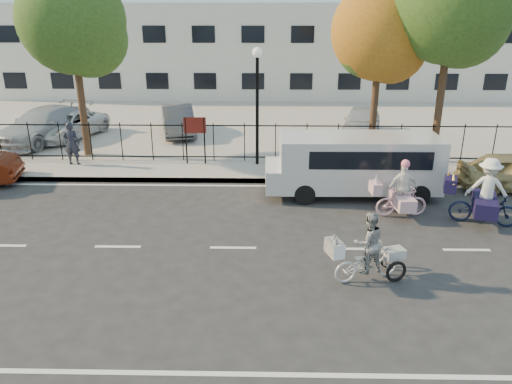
{
  "coord_description": "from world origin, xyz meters",
  "views": [
    {
      "loc": [
        0.83,
        -11.53,
        5.91
      ],
      "look_at": [
        0.57,
        1.2,
        1.1
      ],
      "focal_mm": 35.0,
      "sensor_mm": 36.0,
      "label": 1
    }
  ],
  "objects_px": {
    "lamppost": "(257,86)",
    "bull_bike": "(485,198)",
    "pedestrian": "(72,143)",
    "lot_car_b": "(68,125)",
    "white_van": "(355,163)",
    "zebra_trike": "(368,254)",
    "lot_car_a": "(44,125)",
    "lot_car_c": "(178,120)",
    "lot_car_d": "(362,121)",
    "unicorn_bike": "(401,196)"
  },
  "relations": [
    {
      "from": "lamppost",
      "to": "pedestrian",
      "type": "distance_m",
      "value": 7.34
    },
    {
      "from": "unicorn_bike",
      "to": "lot_car_d",
      "type": "relative_size",
      "value": 0.44
    },
    {
      "from": "zebra_trike",
      "to": "lot_car_b",
      "type": "distance_m",
      "value": 16.59
    },
    {
      "from": "lot_car_d",
      "to": "lot_car_c",
      "type": "bearing_deg",
      "value": -166.53
    },
    {
      "from": "bull_bike",
      "to": "lot_car_d",
      "type": "bearing_deg",
      "value": 28.25
    },
    {
      "from": "lamppost",
      "to": "zebra_trike",
      "type": "height_order",
      "value": "lamppost"
    },
    {
      "from": "zebra_trike",
      "to": "lot_car_a",
      "type": "xyz_separation_m",
      "value": [
        -12.16,
        11.5,
        0.25
      ]
    },
    {
      "from": "lot_car_b",
      "to": "lamppost",
      "type": "bearing_deg",
      "value": -6.12
    },
    {
      "from": "lamppost",
      "to": "unicorn_bike",
      "type": "distance_m",
      "value": 6.78
    },
    {
      "from": "bull_bike",
      "to": "lot_car_a",
      "type": "relative_size",
      "value": 0.43
    },
    {
      "from": "lot_car_b",
      "to": "lot_car_c",
      "type": "xyz_separation_m",
      "value": [
        4.89,
        0.87,
        0.08
      ]
    },
    {
      "from": "lamppost",
      "to": "pedestrian",
      "type": "relative_size",
      "value": 2.62
    },
    {
      "from": "white_van",
      "to": "lot_car_c",
      "type": "relative_size",
      "value": 1.39
    },
    {
      "from": "lamppost",
      "to": "lot_car_a",
      "type": "height_order",
      "value": "lamppost"
    },
    {
      "from": "zebra_trike",
      "to": "lot_car_b",
      "type": "xyz_separation_m",
      "value": [
        -11.35,
        12.1,
        0.1
      ]
    },
    {
      "from": "lamppost",
      "to": "lot_car_b",
      "type": "bearing_deg",
      "value": 156.36
    },
    {
      "from": "lot_car_a",
      "to": "lot_car_d",
      "type": "bearing_deg",
      "value": 22.36
    },
    {
      "from": "white_van",
      "to": "lot_car_b",
      "type": "relative_size",
      "value": 1.32
    },
    {
      "from": "pedestrian",
      "to": "lot_car_c",
      "type": "distance_m",
      "value": 5.83
    },
    {
      "from": "lot_car_c",
      "to": "lot_car_d",
      "type": "height_order",
      "value": "lot_car_d"
    },
    {
      "from": "lot_car_a",
      "to": "white_van",
      "type": "bearing_deg",
      "value": -8.22
    },
    {
      "from": "lot_car_b",
      "to": "lot_car_d",
      "type": "relative_size",
      "value": 1.07
    },
    {
      "from": "unicorn_bike",
      "to": "lamppost",
      "type": "bearing_deg",
      "value": 38.2
    },
    {
      "from": "lamppost",
      "to": "bull_bike",
      "type": "relative_size",
      "value": 1.99
    },
    {
      "from": "white_van",
      "to": "pedestrian",
      "type": "bearing_deg",
      "value": 164.8
    },
    {
      "from": "lot_car_c",
      "to": "lot_car_b",
      "type": "bearing_deg",
      "value": 176.39
    },
    {
      "from": "zebra_trike",
      "to": "bull_bike",
      "type": "distance_m",
      "value": 5.01
    },
    {
      "from": "lot_car_d",
      "to": "zebra_trike",
      "type": "bearing_deg",
      "value": -84.69
    },
    {
      "from": "pedestrian",
      "to": "lot_car_b",
      "type": "distance_m",
      "value": 4.34
    },
    {
      "from": "pedestrian",
      "to": "lot_car_a",
      "type": "distance_m",
      "value": 4.22
    },
    {
      "from": "lamppost",
      "to": "lot_car_d",
      "type": "distance_m",
      "value": 6.93
    },
    {
      "from": "lot_car_a",
      "to": "lot_car_d",
      "type": "distance_m",
      "value": 14.33
    },
    {
      "from": "lot_car_a",
      "to": "lot_car_b",
      "type": "xyz_separation_m",
      "value": [
        0.81,
        0.6,
        -0.15
      ]
    },
    {
      "from": "bull_bike",
      "to": "white_van",
      "type": "bearing_deg",
      "value": 73.33
    },
    {
      "from": "zebra_trike",
      "to": "lot_car_c",
      "type": "xyz_separation_m",
      "value": [
        -6.45,
        12.96,
        0.17
      ]
    },
    {
      "from": "lot_car_b",
      "to": "white_van",
      "type": "bearing_deg",
      "value": -11.67
    },
    {
      "from": "white_van",
      "to": "lot_car_b",
      "type": "height_order",
      "value": "white_van"
    },
    {
      "from": "zebra_trike",
      "to": "white_van",
      "type": "relative_size",
      "value": 0.35
    },
    {
      "from": "zebra_trike",
      "to": "lot_car_d",
      "type": "relative_size",
      "value": 0.49
    },
    {
      "from": "lot_car_b",
      "to": "lot_car_c",
      "type": "relative_size",
      "value": 1.05
    },
    {
      "from": "bull_bike",
      "to": "lot_car_c",
      "type": "bearing_deg",
      "value": 64.39
    },
    {
      "from": "lamppost",
      "to": "bull_bike",
      "type": "bearing_deg",
      "value": -38.17
    },
    {
      "from": "pedestrian",
      "to": "lot_car_c",
      "type": "bearing_deg",
      "value": -122.91
    },
    {
      "from": "lamppost",
      "to": "bull_bike",
      "type": "distance_m",
      "value": 8.6
    },
    {
      "from": "zebra_trike",
      "to": "lot_car_d",
      "type": "xyz_separation_m",
      "value": [
        2.12,
        12.78,
        0.18
      ]
    },
    {
      "from": "white_van",
      "to": "zebra_trike",
      "type": "bearing_deg",
      "value": -96.84
    },
    {
      "from": "bull_bike",
      "to": "white_van",
      "type": "relative_size",
      "value": 0.39
    },
    {
      "from": "lot_car_c",
      "to": "lot_car_a",
      "type": "bearing_deg",
      "value": -179.27
    },
    {
      "from": "zebra_trike",
      "to": "pedestrian",
      "type": "xyz_separation_m",
      "value": [
        -9.66,
        8.1,
        0.34
      ]
    },
    {
      "from": "lot_car_a",
      "to": "lot_car_c",
      "type": "xyz_separation_m",
      "value": [
        5.71,
        1.46,
        -0.07
      ]
    }
  ]
}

